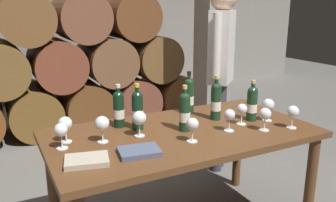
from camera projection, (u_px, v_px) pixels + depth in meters
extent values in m
cube|color=gray|center=(55.00, 14.00, 5.71)|extent=(10.00, 0.24, 2.80)
cylinder|color=brown|center=(33.00, 109.00, 4.35)|extent=(0.60, 0.90, 0.60)
cylinder|color=brown|center=(84.00, 103.00, 4.62)|extent=(0.60, 0.90, 0.60)
cylinder|color=brown|center=(129.00, 98.00, 4.90)|extent=(0.60, 0.90, 0.60)
cylinder|color=brown|center=(170.00, 93.00, 5.18)|extent=(0.60, 0.90, 0.60)
cylinder|color=brown|center=(56.00, 63.00, 4.34)|extent=(0.60, 0.90, 0.60)
cylinder|color=brown|center=(106.00, 60.00, 4.62)|extent=(0.60, 0.90, 0.60)
cylinder|color=brown|center=(150.00, 57.00, 4.90)|extent=(0.60, 0.90, 0.60)
cylinder|color=brown|center=(24.00, 18.00, 4.06)|extent=(0.60, 0.90, 0.60)
cylinder|color=brown|center=(79.00, 17.00, 4.34)|extent=(0.60, 0.90, 0.60)
cylinder|color=brown|center=(127.00, 17.00, 4.61)|extent=(0.60, 0.90, 0.60)
cube|color=gray|center=(213.00, 26.00, 4.07)|extent=(0.32, 0.32, 2.60)
cube|color=brown|center=(182.00, 134.00, 2.27)|extent=(1.70, 0.90, 0.04)
cylinder|color=brown|center=(310.00, 187.00, 2.38)|extent=(0.07, 0.07, 0.72)
cylinder|color=brown|center=(53.00, 187.00, 2.37)|extent=(0.07, 0.07, 0.72)
cylinder|color=brown|center=(238.00, 147.00, 3.05)|extent=(0.07, 0.07, 0.72)
cylinder|color=#19381E|center=(216.00, 104.00, 2.47)|extent=(0.07, 0.07, 0.22)
sphere|color=#19381E|center=(216.00, 88.00, 2.44)|extent=(0.07, 0.07, 0.07)
cylinder|color=#19381E|center=(217.00, 84.00, 2.43)|extent=(0.03, 0.03, 0.07)
cylinder|color=tan|center=(217.00, 77.00, 2.42)|extent=(0.03, 0.03, 0.03)
cylinder|color=silver|center=(216.00, 106.00, 2.48)|extent=(0.07, 0.07, 0.07)
cylinder|color=#19381E|center=(252.00, 106.00, 2.45)|extent=(0.07, 0.07, 0.20)
sphere|color=#19381E|center=(253.00, 92.00, 2.43)|extent=(0.07, 0.07, 0.07)
cylinder|color=#19381E|center=(253.00, 88.00, 2.42)|extent=(0.03, 0.03, 0.06)
cylinder|color=tan|center=(253.00, 82.00, 2.41)|extent=(0.03, 0.03, 0.02)
cylinder|color=silver|center=(252.00, 108.00, 2.46)|extent=(0.07, 0.07, 0.06)
cylinder|color=black|center=(138.00, 113.00, 2.28)|extent=(0.07, 0.07, 0.21)
sphere|color=black|center=(137.00, 97.00, 2.25)|extent=(0.07, 0.07, 0.07)
cylinder|color=black|center=(137.00, 92.00, 2.24)|extent=(0.03, 0.03, 0.07)
cylinder|color=gold|center=(137.00, 85.00, 2.23)|extent=(0.03, 0.03, 0.02)
cylinder|color=silver|center=(138.00, 115.00, 2.28)|extent=(0.07, 0.07, 0.06)
cylinder|color=#19381E|center=(184.00, 115.00, 2.25)|extent=(0.07, 0.07, 0.21)
sphere|color=#19381E|center=(184.00, 98.00, 2.22)|extent=(0.07, 0.07, 0.07)
cylinder|color=#19381E|center=(184.00, 94.00, 2.22)|extent=(0.03, 0.03, 0.07)
cylinder|color=tan|center=(185.00, 87.00, 2.21)|extent=(0.03, 0.03, 0.02)
cylinder|color=silver|center=(184.00, 116.00, 2.26)|extent=(0.07, 0.07, 0.06)
cylinder|color=black|center=(119.00, 112.00, 2.32)|extent=(0.07, 0.07, 0.20)
sphere|color=black|center=(118.00, 96.00, 2.29)|extent=(0.07, 0.07, 0.07)
cylinder|color=black|center=(118.00, 93.00, 2.29)|extent=(0.03, 0.03, 0.06)
cylinder|color=silver|center=(118.00, 86.00, 2.28)|extent=(0.03, 0.03, 0.02)
cylinder|color=silver|center=(119.00, 114.00, 2.32)|extent=(0.07, 0.07, 0.06)
cylinder|color=#19381E|center=(189.00, 99.00, 2.62)|extent=(0.07, 0.07, 0.22)
sphere|color=#19381E|center=(189.00, 83.00, 2.59)|extent=(0.07, 0.07, 0.07)
cylinder|color=#19381E|center=(189.00, 79.00, 2.58)|extent=(0.03, 0.03, 0.07)
cylinder|color=black|center=(189.00, 73.00, 2.57)|extent=(0.03, 0.03, 0.03)
cylinder|color=silver|center=(189.00, 100.00, 2.62)|extent=(0.07, 0.07, 0.07)
cylinder|color=white|center=(267.00, 120.00, 2.47)|extent=(0.06, 0.06, 0.00)
cylinder|color=white|center=(267.00, 115.00, 2.46)|extent=(0.01, 0.01, 0.07)
sphere|color=white|center=(268.00, 105.00, 2.44)|extent=(0.08, 0.08, 0.08)
cylinder|color=white|center=(264.00, 130.00, 2.28)|extent=(0.06, 0.06, 0.00)
cylinder|color=white|center=(264.00, 124.00, 2.27)|extent=(0.01, 0.01, 0.07)
sphere|color=white|center=(265.00, 114.00, 2.25)|extent=(0.08, 0.08, 0.08)
cylinder|color=white|center=(62.00, 148.00, 1.99)|extent=(0.06, 0.06, 0.00)
cylinder|color=white|center=(62.00, 142.00, 1.98)|extent=(0.01, 0.01, 0.07)
sphere|color=white|center=(61.00, 130.00, 1.96)|extent=(0.08, 0.08, 0.08)
cylinder|color=white|center=(103.00, 142.00, 2.08)|extent=(0.06, 0.06, 0.00)
cylinder|color=white|center=(103.00, 135.00, 2.07)|extent=(0.01, 0.01, 0.07)
sphere|color=white|center=(102.00, 123.00, 2.05)|extent=(0.09, 0.09, 0.09)
cylinder|color=white|center=(291.00, 128.00, 2.32)|extent=(0.06, 0.06, 0.00)
cylinder|color=white|center=(292.00, 122.00, 2.31)|extent=(0.01, 0.01, 0.07)
sphere|color=white|center=(293.00, 111.00, 2.29)|extent=(0.08, 0.08, 0.08)
cylinder|color=white|center=(229.00, 131.00, 2.27)|extent=(0.06, 0.06, 0.00)
cylinder|color=white|center=(229.00, 125.00, 2.26)|extent=(0.01, 0.01, 0.07)
sphere|color=white|center=(230.00, 115.00, 2.24)|extent=(0.07, 0.07, 0.07)
cylinder|color=white|center=(140.00, 136.00, 2.18)|extent=(0.06, 0.06, 0.00)
cylinder|color=white|center=(139.00, 130.00, 2.17)|extent=(0.01, 0.01, 0.07)
sphere|color=white|center=(139.00, 118.00, 2.15)|extent=(0.09, 0.09, 0.09)
cylinder|color=white|center=(67.00, 142.00, 2.08)|extent=(0.06, 0.06, 0.00)
cylinder|color=white|center=(66.00, 135.00, 2.07)|extent=(0.01, 0.01, 0.07)
sphere|color=white|center=(65.00, 124.00, 2.05)|extent=(0.08, 0.08, 0.08)
cylinder|color=white|center=(192.00, 141.00, 2.09)|extent=(0.06, 0.06, 0.00)
cylinder|color=white|center=(192.00, 135.00, 2.08)|extent=(0.01, 0.01, 0.07)
sphere|color=white|center=(192.00, 124.00, 2.06)|extent=(0.07, 0.07, 0.07)
cylinder|color=white|center=(241.00, 124.00, 2.39)|extent=(0.06, 0.06, 0.00)
cylinder|color=white|center=(241.00, 118.00, 2.38)|extent=(0.01, 0.01, 0.07)
sphere|color=white|center=(242.00, 109.00, 2.37)|extent=(0.07, 0.07, 0.07)
cube|color=#B2A893|center=(87.00, 160.00, 1.81)|extent=(0.25, 0.21, 0.03)
cube|color=#4C5670|center=(139.00, 152.00, 1.92)|extent=(0.24, 0.19, 0.03)
cylinder|color=#383842|center=(220.00, 124.00, 3.41)|extent=(0.11, 0.11, 0.85)
cylinder|color=#383842|center=(217.00, 128.00, 3.31)|extent=(0.11, 0.11, 0.85)
cube|color=silver|center=(222.00, 47.00, 3.17)|extent=(0.36, 0.35, 0.64)
cylinder|color=silver|center=(226.00, 41.00, 3.35)|extent=(0.08, 0.08, 0.54)
cylinder|color=silver|center=(216.00, 46.00, 2.97)|extent=(0.08, 0.08, 0.54)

